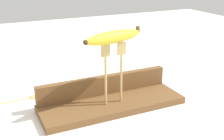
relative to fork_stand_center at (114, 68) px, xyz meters
The scene contains 6 objects.
ground_plane 0.13m from the fork_stand_center, 90.00° to the left, with size 3.00×3.00×0.00m, color silver.
wooden_board 0.12m from the fork_stand_center, 90.00° to the left, with size 0.44×0.14×0.02m, color brown.
board_backstop 0.11m from the fork_stand_center, 90.00° to the left, with size 0.43×0.02×0.06m, color brown.
fork_stand_center is the anchor object (origin of this frame).
banana_raised_center 0.09m from the fork_stand_center, 165.89° to the right, with size 0.20×0.08×0.04m.
fork_fallen_near 0.33m from the fork_stand_center, 143.42° to the left, with size 0.19×0.03×0.01m.
Camera 1 is at (-0.35, -0.74, 0.42)m, focal length 48.18 mm.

